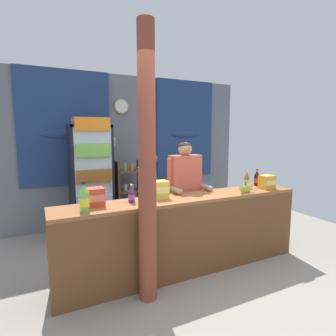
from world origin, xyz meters
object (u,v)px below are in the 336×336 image
object	(u,v)px
timber_post	(147,173)
soda_bottle_lime_soda	(84,199)
soda_bottle_grape_soda	(132,195)
banana_bunch	(246,188)
bottle_shelf_rack	(129,193)
snack_box_choco_powder	(267,182)
drink_fridge	(91,173)
stall_counter	(190,228)
snack_box_instant_noodle	(160,189)
plastic_lawn_chair	(198,202)
snack_box_crackers	(96,197)
soda_bottle_cola	(257,178)
shopkeeper	(185,184)
soda_bottle_iced_tea	(247,180)

from	to	relation	value
timber_post	soda_bottle_lime_soda	size ratio (longest dim) A/B	8.95
soda_bottle_grape_soda	banana_bunch	world-z (taller)	soda_bottle_grape_soda
bottle_shelf_rack	banana_bunch	world-z (taller)	bottle_shelf_rack
snack_box_choco_powder	banana_bunch	distance (m)	0.47
soda_bottle_lime_soda	drink_fridge	bearing A→B (deg)	77.66
stall_counter	drink_fridge	world-z (taller)	drink_fridge
snack_box_instant_noodle	stall_counter	bearing A→B (deg)	-32.12
plastic_lawn_chair	snack_box_crackers	bearing A→B (deg)	-150.32
plastic_lawn_chair	snack_box_choco_powder	size ratio (longest dim) A/B	4.50
soda_bottle_cola	banana_bunch	xyz separation A→B (m)	(-0.49, -0.31, -0.05)
snack_box_choco_powder	snack_box_crackers	xyz separation A→B (m)	(-2.37, 0.13, 0.00)
soda_bottle_cola	shopkeeper	bearing A→B (deg)	168.02
timber_post	plastic_lawn_chair	world-z (taller)	timber_post
soda_bottle_lime_soda	snack_box_crackers	xyz separation A→B (m)	(0.14, 0.16, -0.03)
plastic_lawn_chair	banana_bunch	world-z (taller)	banana_bunch
soda_bottle_lime_soda	soda_bottle_iced_tea	world-z (taller)	soda_bottle_lime_soda
snack_box_instant_noodle	banana_bunch	bearing A→B (deg)	-11.54
stall_counter	soda_bottle_cola	xyz separation A→B (m)	(1.32, 0.27, 0.48)
soda_bottle_grape_soda	soda_bottle_iced_tea	world-z (taller)	soda_bottle_iced_tea
timber_post	soda_bottle_cola	bearing A→B (deg)	14.85
shopkeeper	snack_box_crackers	distance (m)	1.35
stall_counter	soda_bottle_grape_soda	xyz separation A→B (m)	(-0.69, 0.15, 0.46)
stall_counter	snack_box_choco_powder	xyz separation A→B (m)	(1.28, 0.04, 0.47)
soda_bottle_grape_soda	stall_counter	bearing A→B (deg)	-12.17
soda_bottle_lime_soda	snack_box_instant_noodle	size ratio (longest dim) A/B	1.48
bottle_shelf_rack	banana_bunch	bearing A→B (deg)	-64.56
shopkeeper	stall_counter	bearing A→B (deg)	-112.83
soda_bottle_iced_tea	shopkeeper	bearing A→B (deg)	161.18
soda_bottle_lime_soda	soda_bottle_grape_soda	distance (m)	0.56
shopkeeper	soda_bottle_iced_tea	distance (m)	0.90
drink_fridge	bottle_shelf_rack	xyz separation A→B (m)	(0.71, 0.19, -0.43)
snack_box_crackers	banana_bunch	world-z (taller)	snack_box_crackers
timber_post	soda_bottle_grape_soda	size ratio (longest dim) A/B	13.29
snack_box_choco_powder	banana_bunch	xyz separation A→B (m)	(-0.46, -0.08, -0.04)
shopkeeper	soda_bottle_lime_soda	world-z (taller)	shopkeeper
bottle_shelf_rack	timber_post	bearing A→B (deg)	-103.06
plastic_lawn_chair	soda_bottle_lime_soda	distance (m)	2.62
drink_fridge	soda_bottle_grape_soda	bearing A→B (deg)	-84.74
plastic_lawn_chair	drink_fridge	bearing A→B (deg)	165.82
stall_counter	snack_box_choco_powder	world-z (taller)	snack_box_choco_powder
bottle_shelf_rack	shopkeeper	world-z (taller)	shopkeeper
soda_bottle_grape_soda	banana_bunch	size ratio (longest dim) A/B	0.79
drink_fridge	soda_bottle_cola	distance (m)	2.64
timber_post	shopkeeper	size ratio (longest dim) A/B	1.74
stall_counter	drink_fridge	size ratio (longest dim) A/B	1.62
stall_counter	plastic_lawn_chair	size ratio (longest dim) A/B	3.71
soda_bottle_lime_soda	soda_bottle_grape_soda	xyz separation A→B (m)	(0.54, 0.14, -0.04)
snack_box_crackers	banana_bunch	distance (m)	1.92
timber_post	plastic_lawn_chair	distance (m)	2.41
drink_fridge	soda_bottle_grape_soda	world-z (taller)	drink_fridge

